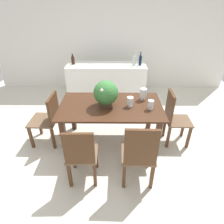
{
  "coord_description": "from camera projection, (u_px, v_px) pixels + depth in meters",
  "views": [
    {
      "loc": [
        0.04,
        -2.69,
        2.32
      ],
      "look_at": [
        0.02,
        0.17,
        0.57
      ],
      "focal_mm": 30.5,
      "sensor_mm": 36.0,
      "label": 1
    }
  ],
  "objects": [
    {
      "name": "ground_plane",
      "position": [
        111.0,
        143.0,
        3.5
      ],
      "size": [
        7.04,
        7.04,
        0.0
      ],
      "primitive_type": "plane",
      "color": "silver"
    },
    {
      "name": "back_wall",
      "position": [
        112.0,
        41.0,
        5.04
      ],
      "size": [
        6.4,
        0.1,
        2.6
      ],
      "primitive_type": "cube",
      "color": "white",
      "rests_on": "ground"
    },
    {
      "name": "dining_table",
      "position": [
        111.0,
        111.0,
        3.23
      ],
      "size": [
        1.71,
        0.98,
        0.76
      ],
      "color": "#422616",
      "rests_on": "ground"
    },
    {
      "name": "chair_head_end",
      "position": [
        49.0,
        117.0,
        3.29
      ],
      "size": [
        0.48,
        0.49,
        0.93
      ],
      "rotation": [
        0.0,
        0.0,
        -1.61
      ],
      "color": "#4C2D19",
      "rests_on": "ground"
    },
    {
      "name": "chair_near_right",
      "position": [
        139.0,
        153.0,
        2.48
      ],
      "size": [
        0.46,
        0.47,
        1.02
      ],
      "rotation": [
        0.0,
        0.0,
        3.12
      ],
      "color": "#4C2D19",
      "rests_on": "ground"
    },
    {
      "name": "chair_foot_end",
      "position": [
        174.0,
        117.0,
        3.28
      ],
      "size": [
        0.43,
        0.41,
        0.99
      ],
      "rotation": [
        0.0,
        0.0,
        1.55
      ],
      "color": "#4C2D19",
      "rests_on": "ground"
    },
    {
      "name": "chair_near_left",
      "position": [
        81.0,
        154.0,
        2.52
      ],
      "size": [
        0.43,
        0.43,
        0.95
      ],
      "rotation": [
        0.0,
        0.0,
        3.17
      ],
      "color": "#4C2D19",
      "rests_on": "ground"
    },
    {
      "name": "flower_centerpiece",
      "position": [
        106.0,
        93.0,
        3.03
      ],
      "size": [
        0.4,
        0.4,
        0.44
      ],
      "color": "#4C3828",
      "rests_on": "dining_table"
    },
    {
      "name": "crystal_vase_left",
      "position": [
        130.0,
        101.0,
        3.08
      ],
      "size": [
        0.11,
        0.11,
        0.17
      ],
      "color": "silver",
      "rests_on": "dining_table"
    },
    {
      "name": "crystal_vase_center_near",
      "position": [
        151.0,
        104.0,
        3.01
      ],
      "size": [
        0.1,
        0.1,
        0.16
      ],
      "color": "silver",
      "rests_on": "dining_table"
    },
    {
      "name": "crystal_vase_right",
      "position": [
        143.0,
        93.0,
        3.27
      ],
      "size": [
        0.12,
        0.12,
        0.21
      ],
      "color": "silver",
      "rests_on": "dining_table"
    },
    {
      "name": "wine_glass",
      "position": [
        102.0,
        91.0,
        3.37
      ],
      "size": [
        0.07,
        0.07,
        0.15
      ],
      "color": "silver",
      "rests_on": "dining_table"
    },
    {
      "name": "kitchen_counter",
      "position": [
        107.0,
        83.0,
        4.74
      ],
      "size": [
        1.88,
        0.61,
        0.93
      ],
      "primitive_type": "cube",
      "color": "white",
      "rests_on": "ground"
    },
    {
      "name": "wine_bottle_amber",
      "position": [
        73.0,
        60.0,
        4.47
      ],
      "size": [
        0.08,
        0.08,
        0.25
      ],
      "color": "black",
      "rests_on": "kitchen_counter"
    },
    {
      "name": "wine_bottle_tall",
      "position": [
        140.0,
        60.0,
        4.4
      ],
      "size": [
        0.07,
        0.07,
        0.3
      ],
      "color": "#0F1E38",
      "rests_on": "kitchen_counter"
    },
    {
      "name": "wine_bottle_clear",
      "position": [
        134.0,
        61.0,
        4.38
      ],
      "size": [
        0.08,
        0.08,
        0.31
      ],
      "color": "#B2BFB7",
      "rests_on": "kitchen_counter"
    }
  ]
}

